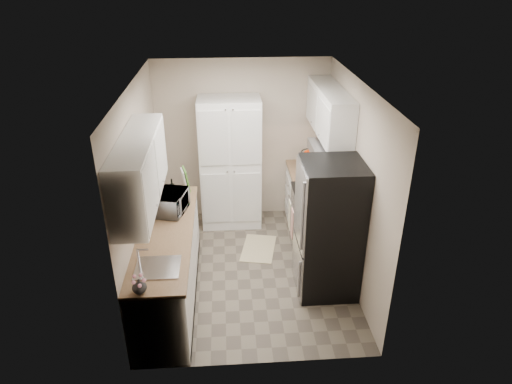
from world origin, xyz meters
TOP-DOWN VIEW (x-y plane):
  - ground at (0.00, 0.00)m, footprint 3.20×3.20m
  - room_shell at (-0.02, -0.01)m, footprint 2.64×3.24m
  - pantry_cabinet at (-0.20, 1.32)m, footprint 0.90×0.55m
  - base_cabinet_left at (-0.99, -0.43)m, footprint 0.60×2.30m
  - countertop_left at (-0.99, -0.43)m, footprint 0.63×2.33m
  - base_cabinet_right at (0.99, 1.19)m, footprint 0.60×0.80m
  - countertop_right at (0.99, 1.19)m, footprint 0.63×0.83m
  - electric_range at (0.97, 0.39)m, footprint 0.71×0.78m
  - refrigerator at (0.94, -0.41)m, footprint 0.70×0.72m
  - microwave at (-0.95, 0.03)m, footprint 0.42×0.53m
  - wine_bottle at (-0.97, 0.39)m, footprint 0.07×0.07m
  - flower_vase at (-1.11, -1.52)m, footprint 0.15×0.15m
  - cutting_board at (-0.81, 0.67)m, footprint 0.08×0.24m
  - toaster_oven at (1.01, 1.23)m, footprint 0.29×0.36m
  - fruit_basket at (0.99, 1.21)m, footprint 0.36×0.36m
  - kitchen_mat at (0.17, 0.50)m, footprint 0.58×0.79m

SIDE VIEW (x-z plane):
  - ground at x=0.00m, z-range 0.00..0.00m
  - kitchen_mat at x=0.17m, z-range 0.00..0.01m
  - base_cabinet_left at x=-0.99m, z-range 0.00..0.88m
  - base_cabinet_right at x=0.99m, z-range 0.00..0.88m
  - electric_range at x=0.97m, z-range -0.09..1.04m
  - refrigerator at x=0.94m, z-range 0.00..1.70m
  - countertop_left at x=-0.99m, z-range 0.88..0.92m
  - countertop_right at x=0.99m, z-range 0.88..0.92m
  - flower_vase at x=-1.11m, z-range 0.92..1.06m
  - pantry_cabinet at x=-0.20m, z-range 0.00..2.00m
  - toaster_oven at x=1.01m, z-range 0.92..1.13m
  - wine_bottle at x=-0.97m, z-range 0.92..1.18m
  - microwave at x=-0.95m, z-range 0.92..1.18m
  - cutting_board at x=-0.81m, z-range 0.92..1.22m
  - fruit_basket at x=0.99m, z-range 1.13..1.24m
  - room_shell at x=-0.02m, z-range 0.37..2.89m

